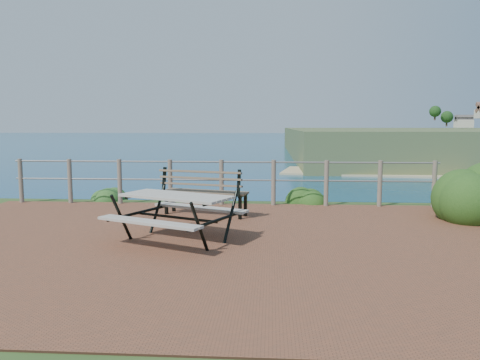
# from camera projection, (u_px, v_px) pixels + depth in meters

# --- Properties ---
(ground) EXTENTS (10.00, 7.00, 0.12)m
(ground) POSITION_uv_depth(u_px,v_px,m) (198.00, 243.00, 7.09)
(ground) COLOR brown
(ground) RESTS_ON ground
(ocean) EXTENTS (1200.00, 1200.00, 0.00)m
(ocean) POSITION_uv_depth(u_px,v_px,m) (269.00, 129.00, 205.28)
(ocean) COLOR #145C7D
(ocean) RESTS_ON ground
(safety_railing) EXTENTS (9.40, 0.10, 1.00)m
(safety_railing) POSITION_uv_depth(u_px,v_px,m) (222.00, 180.00, 10.34)
(safety_railing) COLOR #6B5B4C
(safety_railing) RESTS_ON ground
(picnic_table) EXTENTS (1.82, 1.35, 0.71)m
(picnic_table) POSITION_uv_depth(u_px,v_px,m) (176.00, 213.00, 7.08)
(picnic_table) COLOR #A0998F
(picnic_table) RESTS_ON ground
(park_bench) EXTENTS (1.73, 0.85, 0.95)m
(park_bench) POSITION_uv_depth(u_px,v_px,m) (205.00, 185.00, 9.12)
(park_bench) COLOR brown
(park_bench) RESTS_ON ground
(shrub_right_edge) EXTENTS (1.01, 1.01, 1.44)m
(shrub_right_edge) POSITION_uv_depth(u_px,v_px,m) (466.00, 210.00, 9.84)
(shrub_right_edge) COLOR #1E4716
(shrub_right_edge) RESTS_ON ground
(shrub_lip_west) EXTENTS (0.71, 0.71, 0.42)m
(shrub_lip_west) POSITION_uv_depth(u_px,v_px,m) (104.00, 199.00, 11.30)
(shrub_lip_west) COLOR #225620
(shrub_lip_west) RESTS_ON ground
(shrub_lip_east) EXTENTS (0.88, 0.88, 0.66)m
(shrub_lip_east) POSITION_uv_depth(u_px,v_px,m) (306.00, 202.00, 10.81)
(shrub_lip_east) COLOR #1E4716
(shrub_lip_east) RESTS_ON ground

